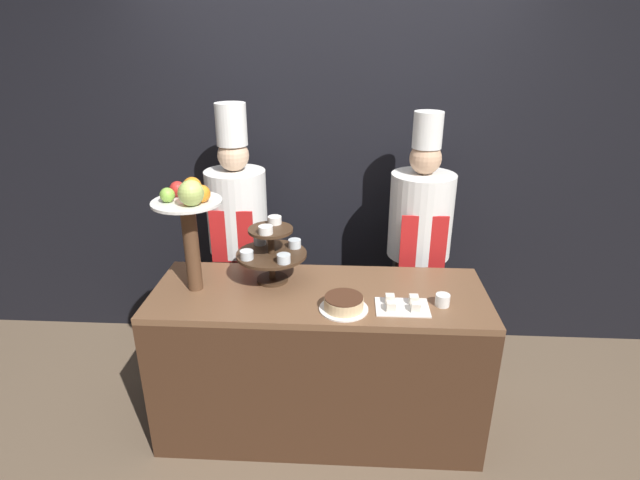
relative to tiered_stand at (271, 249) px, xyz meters
The scene contains 10 objects.
ground_plane 1.17m from the tiered_stand, 58.86° to the right, with size 14.00×14.00×0.00m, color brown.
wall_back 1.00m from the tiered_stand, 73.86° to the left, with size 10.00×0.06×2.80m.
buffet_counter 0.68m from the tiered_stand, 22.92° to the right, with size 1.75×0.64×0.87m.
tiered_stand is the anchor object (origin of this frame).
fruit_pedestal 0.47m from the tiered_stand, 162.92° to the right, with size 0.35×0.35×0.61m.
cake_round 0.51m from the tiered_stand, 36.20° to the right, with size 0.24×0.24×0.07m.
cup_white 0.92m from the tiered_stand, 14.00° to the right, with size 0.07×0.07×0.06m.
cake_square_tray 0.74m from the tiered_stand, 20.53° to the right, with size 0.26×0.18×0.05m.
chef_left 0.61m from the tiered_stand, 119.32° to the left, with size 0.38×0.38×1.74m.
chef_center_left 1.01m from the tiered_stand, 31.37° to the left, with size 0.39×0.39×1.70m.
Camera 1 is at (0.13, -1.97, 2.12)m, focal length 28.00 mm.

